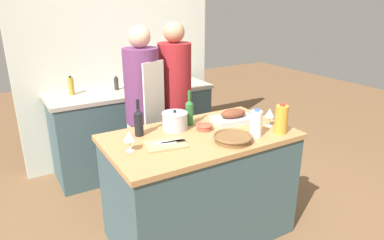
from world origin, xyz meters
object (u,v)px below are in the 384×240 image
at_px(cutting_board, 165,145).
at_px(stock_pot, 175,121).
at_px(wicker_basket, 233,138).
at_px(knife_chef, 170,142).
at_px(wine_bottle_green, 139,122).
at_px(wine_glass_right, 270,113).
at_px(wine_bottle_dark, 189,111).
at_px(condiment_bottle_short, 71,86).
at_px(condiment_bottle_tall, 116,84).
at_px(juice_jug, 281,119).
at_px(wine_glass_left, 129,137).
at_px(person_cook_guest, 175,100).
at_px(roasting_pan, 233,117).
at_px(person_cook_aproned, 143,108).
at_px(mixing_bowl, 204,127).
at_px(milk_jug, 256,124).
at_px(knife_paring, 174,142).

bearing_deg(cutting_board, stock_pot, 50.18).
height_order(wicker_basket, knife_chef, wicker_basket).
distance_m(wicker_basket, wine_bottle_green, 0.71).
bearing_deg(wine_glass_right, wine_bottle_dark, 146.20).
bearing_deg(wine_glass_right, knife_chef, 174.87).
bearing_deg(condiment_bottle_short, condiment_bottle_tall, -5.44).
bearing_deg(knife_chef, wine_glass_right, -5.13).
height_order(juice_jug, wine_glass_left, juice_jug).
xyz_separation_m(wicker_basket, person_cook_guest, (0.07, 1.03, 0.02)).
relative_size(wicker_basket, cutting_board, 0.92).
bearing_deg(wine_bottle_dark, roasting_pan, -21.24).
height_order(juice_jug, wine_glass_right, juice_jug).
relative_size(cutting_board, person_cook_guest, 0.18).
xyz_separation_m(knife_chef, person_cook_aproned, (0.14, 0.80, 0.01)).
relative_size(roasting_pan, stock_pot, 1.80).
bearing_deg(stock_pot, wine_glass_left, -155.51).
relative_size(mixing_bowl, condiment_bottle_short, 0.65).
xyz_separation_m(wine_glass_right, condiment_bottle_tall, (-0.72, 1.64, -0.01)).
bearing_deg(mixing_bowl, juice_jug, -36.98).
xyz_separation_m(roasting_pan, milk_jug, (-0.05, -0.34, 0.06)).
bearing_deg(roasting_pan, person_cook_aproned, 129.83).
xyz_separation_m(roasting_pan, knife_chef, (-0.68, -0.15, -0.02)).
distance_m(wine_bottle_green, wine_glass_left, 0.29).
distance_m(wicker_basket, wine_glass_right, 0.47).
distance_m(cutting_board, wine_glass_right, 0.91).
relative_size(wine_bottle_dark, person_cook_guest, 0.17).
relative_size(juice_jug, person_cook_aproned, 0.14).
height_order(cutting_board, wine_glass_left, wine_glass_left).
distance_m(roasting_pan, wicker_basket, 0.42).
bearing_deg(wine_glass_right, person_cook_guest, 112.22).
bearing_deg(mixing_bowl, roasting_pan, 5.77).
distance_m(mixing_bowl, condiment_bottle_tall, 1.46).
distance_m(milk_jug, condiment_bottle_tall, 1.81).
xyz_separation_m(wine_glass_left, wine_glass_right, (1.15, -0.12, 0.00)).
distance_m(cutting_board, condiment_bottle_tall, 1.58).
xyz_separation_m(juice_jug, wine_bottle_dark, (-0.51, 0.52, 0.00)).
relative_size(juice_jug, milk_jug, 1.10).
height_order(juice_jug, knife_chef, juice_jug).
bearing_deg(stock_pot, condiment_bottle_tall, 91.26).
xyz_separation_m(roasting_pan, knife_paring, (-0.65, -0.16, -0.02)).
height_order(wicker_basket, wine_bottle_dark, wine_bottle_dark).
relative_size(roasting_pan, milk_jug, 1.70).
height_order(cutting_board, wine_bottle_dark, wine_bottle_dark).
xyz_separation_m(milk_jug, knife_chef, (-0.63, 0.19, -0.08)).
xyz_separation_m(mixing_bowl, knife_chef, (-0.37, -0.12, -0.01)).
height_order(wine_glass_left, condiment_bottle_tall, condiment_bottle_tall).
bearing_deg(wicker_basket, wine_glass_right, 13.41).
bearing_deg(roasting_pan, knife_chef, -167.57).
xyz_separation_m(cutting_board, knife_chef, (0.04, 0.00, 0.01)).
xyz_separation_m(roasting_pan, person_cook_aproned, (-0.54, 0.65, -0.01)).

